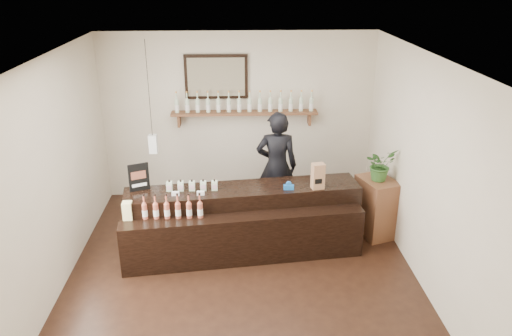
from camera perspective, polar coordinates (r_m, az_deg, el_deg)
name	(u,v)px	position (r m, az deg, el deg)	size (l,w,h in m)	color
ground	(242,272)	(6.70, -1.59, -11.84)	(5.00, 5.00, 0.00)	black
room_shell	(241,151)	(5.92, -1.76, 1.96)	(5.00, 5.00, 5.00)	beige
back_wall_decor	(230,98)	(8.18, -3.03, 8.00)	(2.66, 0.96, 1.69)	brown
counter	(243,223)	(6.98, -1.47, -6.26)	(3.29, 1.23, 1.06)	black
promo_sign	(139,177)	(6.90, -13.24, -1.03)	(0.26, 0.13, 0.39)	black
paper_bag	(318,176)	(6.83, 7.09, -0.93)	(0.19, 0.15, 0.36)	#9D6E4B
tape_dispenser	(289,186)	(6.82, 3.76, -2.11)	(0.14, 0.06, 0.12)	#195FAF
side_cabinet	(376,207)	(7.59, 13.55, -4.35)	(0.61, 0.71, 0.88)	brown
potted_plant	(380,165)	(7.32, 14.01, 0.39)	(0.42, 0.37, 0.47)	#315D25
shopkeeper	(277,159)	(7.65, 2.39, 0.98)	(0.72, 0.47, 1.97)	black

